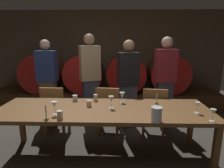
% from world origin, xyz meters
% --- Properties ---
extents(back_wall, '(6.29, 0.24, 2.43)m').
position_xyz_m(back_wall, '(0.00, 3.02, 1.21)').
color(back_wall, brown).
rests_on(back_wall, ground).
extents(barrel_shelf, '(5.66, 0.90, 0.40)m').
position_xyz_m(barrel_shelf, '(0.00, 2.47, 0.20)').
color(barrel_shelf, '#4C2D16').
rests_on(barrel_shelf, ground).
extents(wine_barrel_far_left, '(0.93, 0.79, 0.93)m').
position_xyz_m(wine_barrel_far_left, '(-1.58, 2.47, 0.86)').
color(wine_barrel_far_left, brown).
rests_on(wine_barrel_far_left, barrel_shelf).
extents(wine_barrel_center_left, '(0.93, 0.79, 0.93)m').
position_xyz_m(wine_barrel_center_left, '(-0.52, 2.47, 0.86)').
color(wine_barrel_center_left, brown).
rests_on(wine_barrel_center_left, barrel_shelf).
extents(wine_barrel_center_right, '(0.93, 0.79, 0.93)m').
position_xyz_m(wine_barrel_center_right, '(0.51, 2.47, 0.86)').
color(wine_barrel_center_right, brown).
rests_on(wine_barrel_center_right, barrel_shelf).
extents(wine_barrel_far_right, '(0.93, 0.79, 0.93)m').
position_xyz_m(wine_barrel_far_right, '(1.55, 2.47, 0.86)').
color(wine_barrel_far_right, brown).
rests_on(wine_barrel_far_right, barrel_shelf).
extents(dining_table, '(2.91, 0.91, 0.74)m').
position_xyz_m(dining_table, '(0.11, 0.27, 0.68)').
color(dining_table, brown).
rests_on(dining_table, ground).
extents(chair_left, '(0.41, 0.41, 0.88)m').
position_xyz_m(chair_left, '(-0.80, 0.97, 0.49)').
color(chair_left, olive).
rests_on(chair_left, ground).
extents(chair_center, '(0.44, 0.44, 0.88)m').
position_xyz_m(chair_center, '(0.15, 0.98, 0.49)').
color(chair_center, olive).
rests_on(chair_center, ground).
extents(chair_right, '(0.45, 0.45, 0.88)m').
position_xyz_m(chair_right, '(0.95, 0.93, 0.49)').
color(chair_right, olive).
rests_on(chair_right, ground).
extents(guest_far_left, '(0.39, 0.25, 1.68)m').
position_xyz_m(guest_far_left, '(-1.12, 1.55, 0.86)').
color(guest_far_left, brown).
rests_on(guest_far_left, ground).
extents(guest_center_left, '(0.44, 0.36, 1.78)m').
position_xyz_m(guest_center_left, '(-0.23, 1.48, 0.92)').
color(guest_center_left, '#33384C').
rests_on(guest_center_left, ground).
extents(guest_center_right, '(0.42, 0.32, 1.67)m').
position_xyz_m(guest_center_right, '(0.51, 1.29, 0.86)').
color(guest_center_right, '#33384C').
rests_on(guest_center_right, ground).
extents(guest_far_right, '(0.41, 0.29, 1.73)m').
position_xyz_m(guest_far_right, '(1.24, 1.48, 0.89)').
color(guest_far_right, '#33384C').
rests_on(guest_far_right, ground).
extents(candle_left, '(0.05, 0.05, 0.20)m').
position_xyz_m(candle_left, '(-0.52, -0.13, 0.80)').
color(candle_left, olive).
rests_on(candle_left, dining_table).
extents(candle_right, '(0.05, 0.05, 0.17)m').
position_xyz_m(candle_right, '(0.89, 0.49, 0.79)').
color(candle_right, olive).
rests_on(candle_right, dining_table).
extents(pitcher, '(0.13, 0.13, 0.17)m').
position_xyz_m(pitcher, '(0.76, -0.13, 0.83)').
color(pitcher, silver).
rests_on(pitcher, dining_table).
extents(wine_glass_far_left, '(0.08, 0.08, 0.17)m').
position_xyz_m(wine_glass_far_left, '(-0.48, 0.04, 0.87)').
color(wine_glass_far_left, white).
rests_on(wine_glass_far_left, dining_table).
extents(wine_glass_left, '(0.07, 0.07, 0.17)m').
position_xyz_m(wine_glass_left, '(0.22, 0.30, 0.87)').
color(wine_glass_left, silver).
rests_on(wine_glass_left, dining_table).
extents(wine_glass_center, '(0.08, 0.08, 0.15)m').
position_xyz_m(wine_glass_center, '(0.38, 0.55, 0.85)').
color(wine_glass_center, silver).
rests_on(wine_glass_center, dining_table).
extents(wine_glass_right, '(0.06, 0.06, 0.14)m').
position_xyz_m(wine_glass_right, '(1.33, 0.15, 0.85)').
color(wine_glass_right, white).
rests_on(wine_glass_right, dining_table).
extents(wine_glass_far_right, '(0.07, 0.07, 0.15)m').
position_xyz_m(wine_glass_far_right, '(1.40, -0.11, 0.85)').
color(wine_glass_far_right, silver).
rests_on(wine_glass_far_right, dining_table).
extents(cup_far_left, '(0.07, 0.07, 0.10)m').
position_xyz_m(cup_far_left, '(-0.38, -0.08, 0.79)').
color(cup_far_left, beige).
rests_on(cup_far_left, dining_table).
extents(cup_center_left, '(0.08, 0.08, 0.09)m').
position_xyz_m(cup_center_left, '(-0.35, 0.60, 0.79)').
color(cup_center_left, silver).
rests_on(cup_center_left, dining_table).
extents(cup_center_right, '(0.07, 0.07, 0.08)m').
position_xyz_m(cup_center_right, '(-0.09, 0.36, 0.79)').
color(cup_center_right, beige).
rests_on(cup_center_right, dining_table).
extents(cup_far_right, '(0.06, 0.06, 0.10)m').
position_xyz_m(cup_far_right, '(-0.03, 0.61, 0.79)').
color(cup_far_right, beige).
rests_on(cup_far_right, dining_table).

